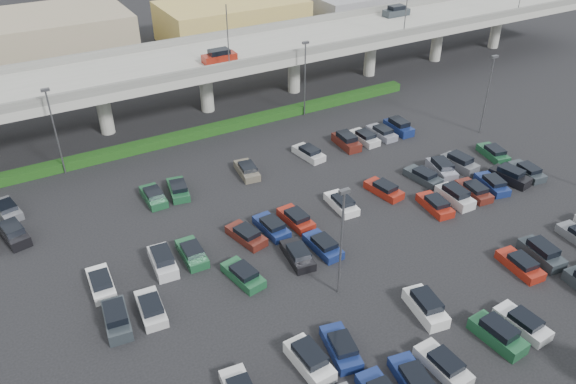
% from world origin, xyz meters
% --- Properties ---
extents(ground, '(280.00, 280.00, 0.00)m').
position_xyz_m(ground, '(0.00, 0.00, 0.00)').
color(ground, black).
extents(overpass, '(150.00, 13.00, 15.80)m').
position_xyz_m(overpass, '(-0.21, 32.01, 6.97)').
color(overpass, '#9C9C94').
rests_on(overpass, ground).
extents(hedge, '(66.00, 1.60, 1.10)m').
position_xyz_m(hedge, '(0.00, 25.00, 0.55)').
color(hedge, '#173810').
rests_on(hedge, ground).
extents(parked_cars, '(62.84, 41.69, 1.67)m').
position_xyz_m(parked_cars, '(1.78, -5.04, 0.61)').
color(parked_cars, black).
rests_on(parked_cars, ground).
extents(light_poles, '(66.90, 48.38, 10.30)m').
position_xyz_m(light_poles, '(-4.13, 2.00, 6.24)').
color(light_poles, '#4C4D51').
rests_on(light_poles, ground).
extents(distant_buildings, '(138.00, 24.00, 9.00)m').
position_xyz_m(distant_buildings, '(12.38, 61.81, 3.74)').
color(distant_buildings, gray).
rests_on(distant_buildings, ground).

